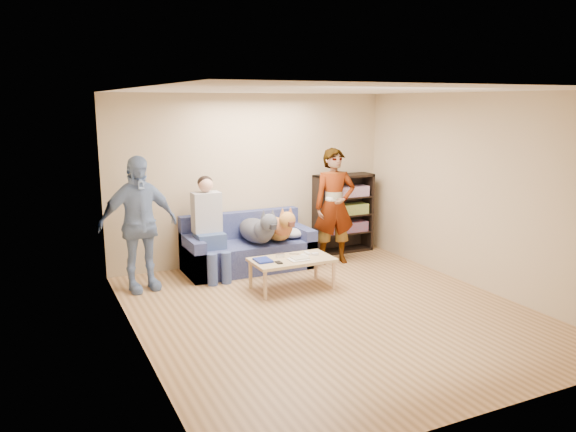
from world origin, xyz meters
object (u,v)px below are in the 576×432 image
camera_silver (280,256)px  bookshelf (343,212)px  person_seated (209,224)px  notebook_blue (263,260)px  dog_tan (277,227)px  person_standing_left (138,224)px  dog_gray (258,230)px  coffee_table (292,262)px  person_standing_right (334,206)px  sofa (247,250)px

camera_silver → bookshelf: bookshelf is taller
person_seated → bookshelf: 2.46m
bookshelf → notebook_blue: bearing=-146.6°
dog_tan → person_standing_left: bearing=-176.4°
dog_gray → coffee_table: size_ratio=1.13×
person_seated → dog_tan: 1.05m
person_standing_right → coffee_table: bearing=-130.3°
sofa → person_seated: size_ratio=1.29×
person_standing_left → coffee_table: person_standing_left is taller
notebook_blue → dog_gray: size_ratio=0.21×
dog_gray → dog_tan: bearing=7.1°
dog_gray → person_seated: bearing=173.1°
camera_silver → person_seated: (-0.70, 0.89, 0.33)m
person_standing_right → person_standing_left: 2.98m
person_seated → notebook_blue: bearing=-66.3°
camera_silver → sofa: bearing=94.1°
person_standing_left → coffee_table: 2.09m
person_standing_left → person_seated: (1.02, 0.18, -0.13)m
person_standing_left → bookshelf: (3.45, 0.54, -0.22)m
notebook_blue → dog_gray: dog_gray is taller
person_seated → person_standing_left: bearing=-170.1°
person_seated → camera_silver: bearing=-51.8°
person_standing_left → person_seated: 1.04m
person_standing_right → sofa: bearing=-179.0°
person_standing_left → camera_silver: bearing=-31.9°
person_standing_right → camera_silver: bearing=-136.9°
person_standing_right → dog_tan: (-0.93, 0.10, -0.26)m
person_standing_right → person_standing_left: (-2.98, -0.03, 0.01)m
person_standing_left → notebook_blue: (1.44, -0.78, -0.47)m
person_seated → person_standing_right: bearing=-4.4°
person_standing_right → person_seated: (-1.97, 0.15, -0.12)m
person_seated → bookshelf: size_ratio=1.13×
person_standing_left → person_standing_right: bearing=-8.9°
camera_silver → person_standing_left: bearing=157.4°
notebook_blue → dog_gray: (0.30, 0.88, 0.20)m
sofa → person_standing_left: bearing=-169.5°
camera_silver → bookshelf: (1.73, 1.25, 0.23)m
notebook_blue → bookshelf: bearing=33.4°
person_standing_right → camera_silver: person_standing_right is taller
person_seated → dog_gray: size_ratio=1.18×
sofa → dog_gray: size_ratio=1.52×
person_standing_left → dog_gray: person_standing_left is taller
dog_gray → bookshelf: bookshelf is taller
notebook_blue → bookshelf: (2.01, 1.32, 0.25)m
camera_silver → dog_tan: size_ratio=0.09×
notebook_blue → person_seated: (-0.42, 0.96, 0.34)m
camera_silver → bookshelf: 2.15m
person_standing_right → camera_silver: 1.53m
dog_tan → bookshelf: size_ratio=0.89×
coffee_table → dog_gray: bearing=96.3°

